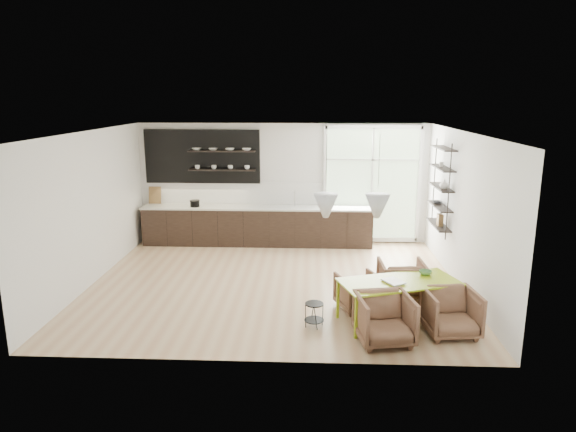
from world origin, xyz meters
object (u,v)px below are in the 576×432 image
at_px(armchair_front_right, 451,312).
at_px(wire_stool, 314,312).
at_px(armchair_back_left, 358,292).
at_px(dining_table, 399,284).
at_px(armchair_back_right, 402,281).
at_px(armchair_front_left, 384,319).

height_order(armchair_front_right, wire_stool, armchair_front_right).
distance_m(armchair_back_left, wire_stool, 1.04).
relative_size(dining_table, armchair_front_right, 2.62).
distance_m(armchair_back_right, armchair_front_right, 1.41).
bearing_deg(dining_table, armchair_front_left, -132.10).
bearing_deg(armchair_front_right, wire_stool, 168.58).
relative_size(armchair_front_left, wire_stool, 2.05).
bearing_deg(armchair_back_right, armchair_front_left, 70.15).
xyz_separation_m(armchair_front_left, armchair_front_right, (1.04, 0.30, -0.01)).
relative_size(armchair_back_right, armchair_front_right, 1.03).
bearing_deg(armchair_front_left, dining_table, 56.18).
xyz_separation_m(dining_table, wire_stool, (-1.34, -0.26, -0.38)).
relative_size(armchair_back_left, wire_stool, 1.74).
bearing_deg(armchair_back_right, wire_stool, 34.47).
height_order(armchair_front_left, armchair_front_right, armchair_front_left).
distance_m(dining_table, armchair_back_left, 0.82).
distance_m(armchair_front_right, wire_stool, 2.07).
bearing_deg(armchair_back_left, armchair_front_right, 125.08).
distance_m(armchair_back_right, wire_stool, 1.92).
height_order(dining_table, armchair_back_right, armchair_back_right).
distance_m(dining_table, armchair_front_right, 0.88).
relative_size(armchair_back_left, armchair_back_right, 0.85).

